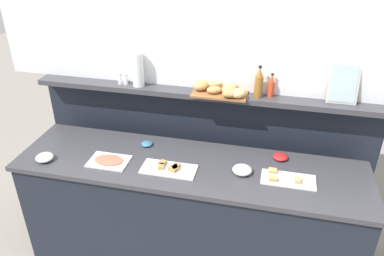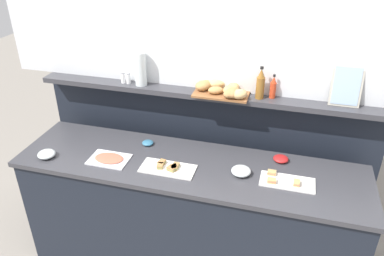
{
  "view_description": "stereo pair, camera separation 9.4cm",
  "coord_description": "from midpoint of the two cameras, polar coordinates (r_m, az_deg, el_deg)",
  "views": [
    {
      "loc": [
        0.52,
        -2.13,
        2.44
      ],
      "look_at": [
        -0.0,
        0.1,
        1.17
      ],
      "focal_mm": 35.55,
      "sensor_mm": 36.0,
      "label": 1
    },
    {
      "loc": [
        0.61,
        -2.11,
        2.44
      ],
      "look_at": [
        -0.0,
        0.1,
        1.17
      ],
      "focal_mm": 35.55,
      "sensor_mm": 36.0,
      "label": 2
    }
  ],
  "objects": [
    {
      "name": "sandwich_platter_front",
      "position": [
        2.61,
        -4.51,
        -6.07
      ],
      "size": [
        0.38,
        0.18,
        0.04
      ],
      "color": "white",
      "rests_on": "buffet_counter"
    },
    {
      "name": "pepper_shaker",
      "position": [
        3.0,
        -10.84,
        7.2
      ],
      "size": [
        0.03,
        0.03,
        0.09
      ],
      "color": "white",
      "rests_on": "back_ledge_unit"
    },
    {
      "name": "cold_cuts_platter",
      "position": [
        2.75,
        -13.33,
        -4.82
      ],
      "size": [
        0.28,
        0.2,
        0.02
      ],
      "color": "silver",
      "rests_on": "buffet_counter"
    },
    {
      "name": "ground_plane",
      "position": [
        3.7,
        1.13,
        -12.36
      ],
      "size": [
        12.0,
        12.0,
        0.0
      ],
      "primitive_type": "plane",
      "color": "gray"
    },
    {
      "name": "bread_basket",
      "position": [
        2.79,
        3.43,
        5.9
      ],
      "size": [
        0.43,
        0.32,
        0.08
      ],
      "color": "brown",
      "rests_on": "back_ledge_unit"
    },
    {
      "name": "vinegar_bottle_amber",
      "position": [
        2.74,
        9.02,
        6.62
      ],
      "size": [
        0.06,
        0.06,
        0.24
      ],
      "color": "#8E5B23",
      "rests_on": "back_ledge_unit"
    },
    {
      "name": "condiment_bowl_red",
      "position": [
        2.77,
        12.17,
        -4.25
      ],
      "size": [
        0.11,
        0.11,
        0.04
      ],
      "primitive_type": "ellipsoid",
      "color": "red",
      "rests_on": "buffet_counter"
    },
    {
      "name": "framed_picture",
      "position": [
        2.8,
        20.91,
        6.25
      ],
      "size": [
        0.2,
        0.08,
        0.28
      ],
      "color": "#B2AD9E",
      "rests_on": "back_ledge_unit"
    },
    {
      "name": "hot_sauce_bottle",
      "position": [
        2.78,
        10.85,
        6.13
      ],
      "size": [
        0.04,
        0.04,
        0.18
      ],
      "color": "red",
      "rests_on": "back_ledge_unit"
    },
    {
      "name": "sandwich_platter_side",
      "position": [
        2.57,
        12.99,
        -7.47
      ],
      "size": [
        0.35,
        0.17,
        0.04
      ],
      "color": "white",
      "rests_on": "buffet_counter"
    },
    {
      "name": "buffet_counter",
      "position": [
        2.95,
        -1.3,
        -12.99
      ],
      "size": [
        2.46,
        0.65,
        0.94
      ],
      "color": "black",
      "rests_on": "ground_plane"
    },
    {
      "name": "glass_bowl_large",
      "position": [
        2.9,
        -22.1,
        -4.15
      ],
      "size": [
        0.13,
        0.13,
        0.05
      ],
      "color": "silver",
      "rests_on": "buffet_counter"
    },
    {
      "name": "condiment_bowl_teal",
      "position": [
        2.89,
        -7.73,
        -2.37
      ],
      "size": [
        0.09,
        0.09,
        0.03
      ],
      "primitive_type": "ellipsoid",
      "color": "teal",
      "rests_on": "buffet_counter"
    },
    {
      "name": "salt_shaker",
      "position": [
        3.02,
        -11.61,
        7.25
      ],
      "size": [
        0.03,
        0.03,
        0.09
      ],
      "color": "white",
      "rests_on": "back_ledge_unit"
    },
    {
      "name": "back_ledge_unit",
      "position": [
        3.2,
        0.86,
        -4.25
      ],
      "size": [
        2.65,
        0.22,
        1.31
      ],
      "color": "black",
      "rests_on": "ground_plane"
    },
    {
      "name": "glass_bowl_medium",
      "position": [
        2.58,
        6.49,
        -6.31
      ],
      "size": [
        0.13,
        0.13,
        0.05
      ],
      "color": "silver",
      "rests_on": "buffet_counter"
    },
    {
      "name": "water_carafe",
      "position": [
        2.93,
        -9.05,
        8.63
      ],
      "size": [
        0.09,
        0.09,
        0.26
      ],
      "primitive_type": "cylinder",
      "color": "silver",
      "rests_on": "back_ledge_unit"
    }
  ]
}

